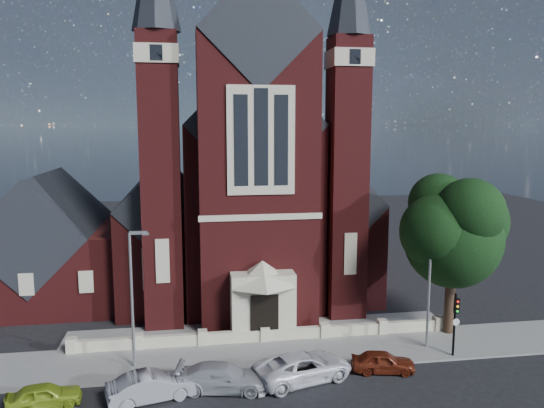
{
  "coord_description": "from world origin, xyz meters",
  "views": [
    {
      "loc": [
        -4.59,
        -25.94,
        13.96
      ],
      "look_at": [
        1.34,
        12.0,
        8.25
      ],
      "focal_mm": 35.0,
      "sensor_mm": 36.0,
      "label": 1
    }
  ],
  "objects_px": {
    "car_lime_van": "(44,396)",
    "car_silver_a": "(152,386)",
    "car_white_suv": "(303,367)",
    "car_dark_red": "(383,362)",
    "car_silver_b": "(223,377)",
    "street_lamp_right": "(431,278)",
    "church": "(240,188)",
    "parish_hall": "(48,250)",
    "street_tree": "(457,234)",
    "street_lamp_left": "(133,292)",
    "traffic_signal": "(455,317)"
  },
  "relations": [
    {
      "from": "parish_hall",
      "to": "car_silver_b",
      "type": "height_order",
      "value": "parish_hall"
    },
    {
      "from": "car_white_suv",
      "to": "car_lime_van",
      "type": "bearing_deg",
      "value": 76.69
    },
    {
      "from": "parish_hall",
      "to": "street_lamp_left",
      "type": "height_order",
      "value": "parish_hall"
    },
    {
      "from": "car_lime_van",
      "to": "car_silver_a",
      "type": "distance_m",
      "value": 5.27
    },
    {
      "from": "car_silver_b",
      "to": "car_lime_van",
      "type": "bearing_deg",
      "value": 103.24
    },
    {
      "from": "street_tree",
      "to": "traffic_signal",
      "type": "relative_size",
      "value": 2.67
    },
    {
      "from": "car_white_suv",
      "to": "car_dark_red",
      "type": "bearing_deg",
      "value": -103.7
    },
    {
      "from": "church",
      "to": "street_lamp_left",
      "type": "relative_size",
      "value": 4.31
    },
    {
      "from": "street_tree",
      "to": "car_silver_b",
      "type": "bearing_deg",
      "value": -161.93
    },
    {
      "from": "street_lamp_right",
      "to": "car_silver_a",
      "type": "height_order",
      "value": "street_lamp_right"
    },
    {
      "from": "street_tree",
      "to": "car_silver_a",
      "type": "bearing_deg",
      "value": -163.89
    },
    {
      "from": "church",
      "to": "car_silver_a",
      "type": "height_order",
      "value": "church"
    },
    {
      "from": "church",
      "to": "car_white_suv",
      "type": "relative_size",
      "value": 6.3
    },
    {
      "from": "car_silver_a",
      "to": "car_dark_red",
      "type": "xyz_separation_m",
      "value": [
        12.83,
        1.17,
        -0.12
      ]
    },
    {
      "from": "street_lamp_left",
      "to": "street_lamp_right",
      "type": "height_order",
      "value": "same"
    },
    {
      "from": "street_lamp_right",
      "to": "car_lime_van",
      "type": "relative_size",
      "value": 2.25
    },
    {
      "from": "street_lamp_left",
      "to": "car_lime_van",
      "type": "relative_size",
      "value": 2.25
    },
    {
      "from": "street_lamp_right",
      "to": "car_dark_red",
      "type": "relative_size",
      "value": 2.25
    },
    {
      "from": "street_lamp_left",
      "to": "car_lime_van",
      "type": "xyz_separation_m",
      "value": [
        -4.11,
        -3.76,
        -3.99
      ]
    },
    {
      "from": "car_lime_van",
      "to": "street_tree",
      "type": "bearing_deg",
      "value": -88.79
    },
    {
      "from": "parish_hall",
      "to": "car_white_suv",
      "type": "height_order",
      "value": "parish_hall"
    },
    {
      "from": "street_tree",
      "to": "car_lime_van",
      "type": "bearing_deg",
      "value": -167.47
    },
    {
      "from": "church",
      "to": "car_white_suv",
      "type": "bearing_deg",
      "value": -86.39
    },
    {
      "from": "street_lamp_left",
      "to": "traffic_signal",
      "type": "distance_m",
      "value": 19.08
    },
    {
      "from": "street_lamp_left",
      "to": "traffic_signal",
      "type": "height_order",
      "value": "street_lamp_left"
    },
    {
      "from": "street_tree",
      "to": "traffic_signal",
      "type": "distance_m",
      "value": 5.7
    },
    {
      "from": "traffic_signal",
      "to": "church",
      "type": "bearing_deg",
      "value": 118.2
    },
    {
      "from": "traffic_signal",
      "to": "car_dark_red",
      "type": "xyz_separation_m",
      "value": [
        -4.92,
        -1.14,
        -1.97
      ]
    },
    {
      "from": "church",
      "to": "car_silver_b",
      "type": "relative_size",
      "value": 7.11
    },
    {
      "from": "parish_hall",
      "to": "street_lamp_right",
      "type": "bearing_deg",
      "value": -28.22
    },
    {
      "from": "parish_hall",
      "to": "traffic_signal",
      "type": "height_order",
      "value": "parish_hall"
    },
    {
      "from": "car_dark_red",
      "to": "street_lamp_left",
      "type": "bearing_deg",
      "value": 90.19
    },
    {
      "from": "traffic_signal",
      "to": "car_white_suv",
      "type": "relative_size",
      "value": 0.72
    },
    {
      "from": "traffic_signal",
      "to": "car_white_suv",
      "type": "height_order",
      "value": "traffic_signal"
    },
    {
      "from": "car_silver_b",
      "to": "parish_hall",
      "type": "bearing_deg",
      "value": 47.54
    },
    {
      "from": "car_silver_b",
      "to": "car_white_suv",
      "type": "distance_m",
      "value": 4.49
    },
    {
      "from": "church",
      "to": "street_lamp_right",
      "type": "distance_m",
      "value": 21.76
    },
    {
      "from": "parish_hall",
      "to": "car_lime_van",
      "type": "distance_m",
      "value": 18.52
    },
    {
      "from": "church",
      "to": "car_dark_red",
      "type": "bearing_deg",
      "value": -74.32
    },
    {
      "from": "parish_hall",
      "to": "car_silver_b",
      "type": "relative_size",
      "value": 2.49
    },
    {
      "from": "car_lime_van",
      "to": "car_dark_red",
      "type": "height_order",
      "value": "same"
    },
    {
      "from": "car_white_suv",
      "to": "car_dark_red",
      "type": "distance_m",
      "value": 4.7
    },
    {
      "from": "street_lamp_left",
      "to": "street_tree",
      "type": "bearing_deg",
      "value": 4.76
    },
    {
      "from": "street_lamp_right",
      "to": "traffic_signal",
      "type": "xyz_separation_m",
      "value": [
        0.91,
        -1.57,
        -2.02
      ]
    },
    {
      "from": "car_silver_a",
      "to": "car_silver_b",
      "type": "relative_size",
      "value": 0.91
    },
    {
      "from": "street_lamp_left",
      "to": "car_dark_red",
      "type": "relative_size",
      "value": 2.25
    },
    {
      "from": "parish_hall",
      "to": "car_silver_b",
      "type": "distance_m",
      "value": 21.93
    },
    {
      "from": "parish_hall",
      "to": "street_lamp_right",
      "type": "xyz_separation_m",
      "value": [
        26.09,
        -14.0,
        0.59
      ]
    },
    {
      "from": "traffic_signal",
      "to": "car_silver_b",
      "type": "bearing_deg",
      "value": -172.58
    },
    {
      "from": "street_tree",
      "to": "car_lime_van",
      "type": "relative_size",
      "value": 2.97
    }
  ]
}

